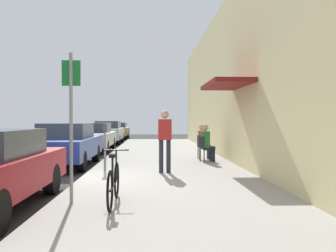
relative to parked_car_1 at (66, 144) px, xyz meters
name	(u,v)px	position (x,y,z in m)	size (l,w,h in m)	color
ground_plane	(81,182)	(1.10, -3.13, -0.75)	(60.00, 60.00, 0.00)	#2D2D30
sidewalk_slab	(167,168)	(3.35, -1.13, -0.69)	(4.50, 32.00, 0.12)	#9E9B93
building_facade	(244,73)	(5.75, -1.14, 2.28)	(1.40, 32.00, 6.07)	beige
parked_car_1	(66,144)	(0.00, 0.00, 0.00)	(1.80, 4.40, 1.45)	navy
parked_car_2	(93,137)	(0.00, 5.67, -0.01)	(1.80, 4.40, 1.42)	#B7B7BC
parked_car_3	(108,132)	(0.00, 11.62, 0.02)	(1.80, 4.40, 1.49)	#B7B7BC
parked_car_4	(117,130)	(0.00, 17.70, -0.03)	(1.80, 4.40, 1.35)	#A58433
parking_meter	(105,143)	(1.55, -1.88, 0.14)	(0.12, 0.10, 1.32)	slate
street_sign	(71,115)	(1.50, -5.95, 0.89)	(0.32, 0.06, 2.60)	gray
bicycle_0	(114,183)	(2.24, -6.09, -0.27)	(0.46, 1.71, 0.90)	black
cafe_chair_0	(205,147)	(4.73, 0.08, -0.12)	(0.52, 0.52, 0.87)	black
seated_patron_0	(207,142)	(4.79, 0.09, 0.07)	(0.49, 0.43, 1.29)	#232838
cafe_chair_1	(202,145)	(4.73, 0.90, -0.12)	(0.45, 0.45, 0.87)	black
seated_patron_1	(203,140)	(4.79, 0.90, 0.07)	(0.43, 0.37, 1.29)	#232838
pedestrian_standing	(165,136)	(3.24, -2.47, 0.37)	(0.36, 0.22, 1.70)	#232838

